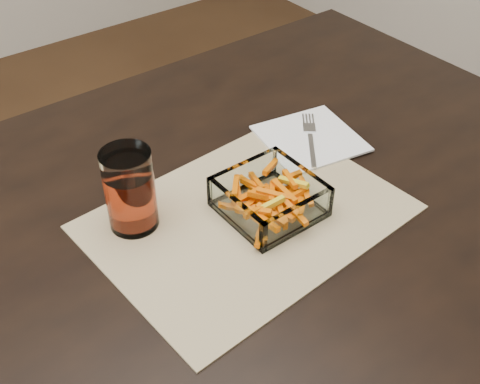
% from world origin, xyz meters
% --- Properties ---
extents(dining_table, '(1.60, 0.90, 0.75)m').
position_xyz_m(dining_table, '(0.00, 0.00, 0.66)').
color(dining_table, black).
rests_on(dining_table, ground).
extents(placemat, '(0.47, 0.36, 0.00)m').
position_xyz_m(placemat, '(0.15, -0.04, 0.75)').
color(placemat, tan).
rests_on(placemat, dining_table).
extents(glass_bowl, '(0.14, 0.14, 0.05)m').
position_xyz_m(glass_bowl, '(0.18, -0.05, 0.77)').
color(glass_bowl, white).
rests_on(glass_bowl, placemat).
extents(tumbler, '(0.07, 0.07, 0.13)m').
position_xyz_m(tumbler, '(0.01, 0.05, 0.81)').
color(tumbler, white).
rests_on(tumbler, placemat).
extents(napkin, '(0.19, 0.19, 0.00)m').
position_xyz_m(napkin, '(0.36, 0.05, 0.76)').
color(napkin, white).
rests_on(napkin, placemat).
extents(fork, '(0.11, 0.14, 0.00)m').
position_xyz_m(fork, '(0.36, 0.05, 0.76)').
color(fork, silver).
rests_on(fork, napkin).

